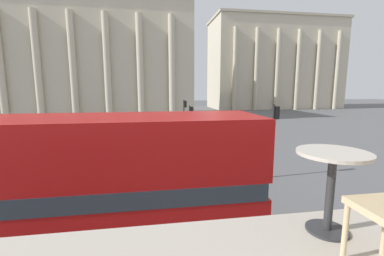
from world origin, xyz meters
name	(u,v)px	position (x,y,z in m)	size (l,w,h in m)	color
double_decker_bus	(68,188)	(-2.79, 4.63, 2.36)	(10.26, 2.71, 4.25)	black
cafe_dining_table	(332,173)	(0.94, -0.35, 4.26)	(0.60, 0.60, 0.73)	#2D2D30
plaza_building_left	(87,63)	(-10.69, 43.06, 9.06)	(33.62, 16.88, 18.12)	beige
plaza_building_right	(274,65)	(30.21, 59.68, 10.78)	(31.71, 14.19, 21.55)	beige
traffic_light_near	(274,131)	(6.09, 10.73, 2.66)	(0.42, 0.24, 4.10)	black
traffic_light_mid	(191,120)	(2.73, 19.00, 2.31)	(0.42, 0.24, 3.52)	black
traffic_light_far	(185,112)	(2.91, 24.23, 2.46)	(0.42, 0.24, 3.77)	black
car_navy	(94,124)	(-7.34, 29.79, 0.70)	(4.20, 1.93, 1.35)	black
pedestrian_black	(131,124)	(-2.77, 26.68, 1.06)	(0.32, 0.32, 1.82)	#282B33
pedestrian_red	(90,131)	(-6.18, 22.41, 1.05)	(0.32, 0.32, 1.80)	#282B33
pedestrian_yellow	(182,159)	(1.13, 11.97, 0.95)	(0.32, 0.32, 1.65)	#282B33
pedestrian_grey	(87,154)	(-4.55, 14.07, 0.94)	(0.32, 0.32, 1.63)	#282B33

